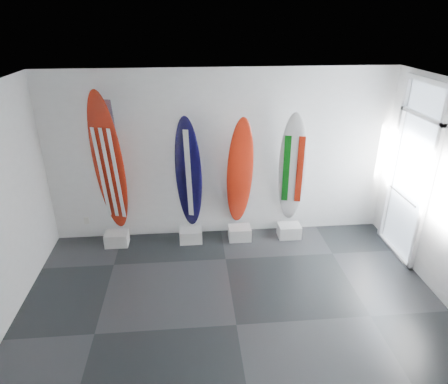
{
  "coord_description": "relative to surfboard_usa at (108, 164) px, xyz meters",
  "views": [
    {
      "loc": [
        -0.53,
        -4.01,
        3.8
      ],
      "look_at": [
        -0.04,
        1.4,
        1.31
      ],
      "focal_mm": 31.68,
      "sensor_mm": 36.0,
      "label": 1
    }
  ],
  "objects": [
    {
      "name": "floor",
      "position": [
        1.89,
        -2.28,
        -1.49
      ],
      "size": [
        6.0,
        6.0,
        0.0
      ],
      "primitive_type": "plane",
      "color": "black",
      "rests_on": "ground"
    },
    {
      "name": "ceiling",
      "position": [
        1.89,
        -2.28,
        1.51
      ],
      "size": [
        6.0,
        6.0,
        0.0
      ],
      "primitive_type": "plane",
      "rotation": [
        3.14,
        0.0,
        0.0
      ],
      "color": "white",
      "rests_on": "wall_back"
    },
    {
      "name": "wall_back",
      "position": [
        1.89,
        0.22,
        0.01
      ],
      "size": [
        6.0,
        0.0,
        6.0
      ],
      "primitive_type": "plane",
      "rotation": [
        1.57,
        0.0,
        0.0
      ],
      "color": "white",
      "rests_on": "ground"
    },
    {
      "name": "display_block_usa",
      "position": [
        -0.0,
        -0.1,
        -1.37
      ],
      "size": [
        0.4,
        0.3,
        0.24
      ],
      "primitive_type": "cube",
      "color": "silver",
      "rests_on": "floor"
    },
    {
      "name": "surfboard_usa",
      "position": [
        0.0,
        0.0,
        0.0
      ],
      "size": [
        0.66,
        0.52,
        2.52
      ],
      "primitive_type": "ellipsoid",
      "rotation": [
        0.11,
        0.0,
        -0.36
      ],
      "color": "maroon",
      "rests_on": "display_block_usa"
    },
    {
      "name": "display_block_navy",
      "position": [
        1.32,
        -0.1,
        -1.37
      ],
      "size": [
        0.4,
        0.3,
        0.24
      ],
      "primitive_type": "cube",
      "color": "silver",
      "rests_on": "floor"
    },
    {
      "name": "surfboard_navy",
      "position": [
        1.32,
        0.0,
        -0.22
      ],
      "size": [
        0.53,
        0.39,
        2.07
      ],
      "primitive_type": "ellipsoid",
      "rotation": [
        0.09,
        0.0,
        -0.31
      ],
      "color": "black",
      "rests_on": "display_block_navy"
    },
    {
      "name": "display_block_swiss",
      "position": [
        2.2,
        -0.1,
        -1.37
      ],
      "size": [
        0.4,
        0.3,
        0.24
      ],
      "primitive_type": "cube",
      "color": "silver",
      "rests_on": "floor"
    },
    {
      "name": "surfboard_swiss",
      "position": [
        2.2,
        0.0,
        -0.23
      ],
      "size": [
        0.51,
        0.45,
        2.05
      ],
      "primitive_type": "ellipsoid",
      "rotation": [
        0.15,
        0.0,
        0.13
      ],
      "color": "maroon",
      "rests_on": "display_block_swiss"
    },
    {
      "name": "display_block_italy",
      "position": [
        3.12,
        -0.1,
        -1.37
      ],
      "size": [
        0.4,
        0.3,
        0.24
      ],
      "primitive_type": "cube",
      "color": "silver",
      "rests_on": "floor"
    },
    {
      "name": "surfboard_italy",
      "position": [
        3.12,
        0.0,
        -0.2
      ],
      "size": [
        0.58,
        0.55,
        2.12
      ],
      "primitive_type": "ellipsoid",
      "rotation": [
        0.17,
        0.0,
        -0.28
      ],
      "color": "white",
      "rests_on": "display_block_italy"
    },
    {
      "name": "wall_outlet",
      "position": [
        -0.56,
        0.2,
        -1.14
      ],
      "size": [
        0.09,
        0.02,
        0.13
      ],
      "primitive_type": "cube",
      "color": "silver",
      "rests_on": "wall_back"
    },
    {
      "name": "glass_door",
      "position": [
        4.86,
        -0.73,
        -0.07
      ],
      "size": [
        0.12,
        1.16,
        2.85
      ],
      "primitive_type": null,
      "color": "white",
      "rests_on": "floor"
    }
  ]
}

